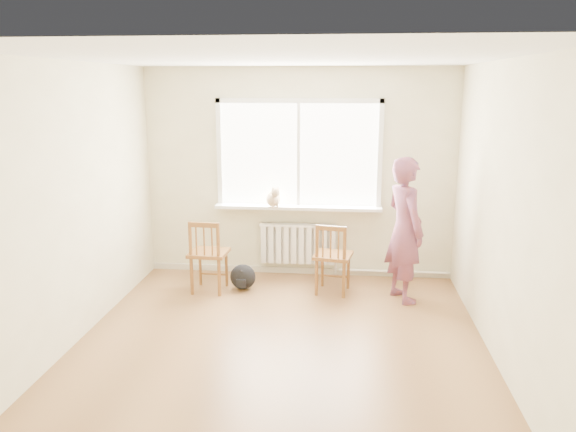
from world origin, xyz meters
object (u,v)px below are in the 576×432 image
(chair_right, at_px, (332,258))
(backpack, at_px, (243,277))
(chair_left, at_px, (208,256))
(person, at_px, (405,230))
(cat, at_px, (274,198))

(chair_right, height_order, backpack, chair_right)
(chair_left, relative_size, person, 0.54)
(chair_left, height_order, backpack, chair_left)
(backpack, bearing_deg, person, -3.90)
(chair_right, relative_size, cat, 2.11)
(person, height_order, cat, person)
(chair_left, relative_size, cat, 2.18)
(chair_right, distance_m, cat, 1.12)
(chair_right, bearing_deg, chair_left, 13.46)
(chair_left, bearing_deg, chair_right, -173.31)
(person, distance_m, cat, 1.73)
(cat, bearing_deg, person, -40.21)
(cat, relative_size, backpack, 1.31)
(chair_left, distance_m, person, 2.36)
(chair_left, distance_m, cat, 1.13)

